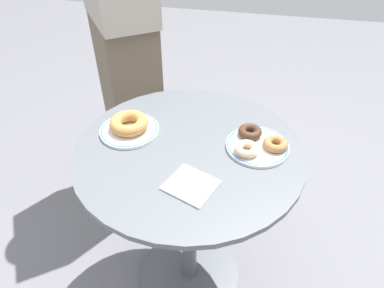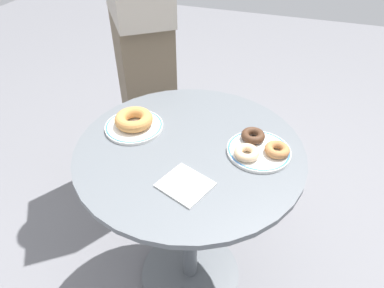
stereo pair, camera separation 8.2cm
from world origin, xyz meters
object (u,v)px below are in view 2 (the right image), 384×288
at_px(donut_old_fashioned, 134,119).
at_px(person_figure, 141,33).
at_px(plate_right, 259,151).
at_px(paper_napkin, 185,185).
at_px(cafe_table, 190,204).
at_px(donut_chocolate, 253,136).
at_px(plate_left, 134,126).
at_px(donut_glazed, 247,153).
at_px(donut_cinnamon, 277,150).

xyz_separation_m(donut_old_fashioned, person_figure, (-0.21, 0.51, 0.07)).
distance_m(plate_right, paper_napkin, 0.25).
height_order(donut_old_fashioned, paper_napkin, donut_old_fashioned).
bearing_deg(cafe_table, donut_chocolate, 25.92).
xyz_separation_m(plate_right, paper_napkin, (-0.16, -0.20, -0.00)).
height_order(cafe_table, person_figure, person_figure).
height_order(plate_left, person_figure, person_figure).
height_order(cafe_table, donut_glazed, donut_glazed).
bearing_deg(person_figure, paper_napkin, -57.49).
xyz_separation_m(cafe_table, donut_chocolate, (0.17, 0.08, 0.28)).
distance_m(plate_right, person_figure, 0.80).
xyz_separation_m(cafe_table, plate_left, (-0.20, 0.03, 0.26)).
xyz_separation_m(donut_glazed, paper_napkin, (-0.13, -0.15, -0.02)).
bearing_deg(cafe_table, donut_cinnamon, 9.22).
xyz_separation_m(donut_old_fashioned, donut_glazed, (0.37, -0.04, -0.01)).
relative_size(cafe_table, donut_chocolate, 9.88).
bearing_deg(donut_old_fashioned, plate_right, 0.25).
height_order(plate_left, donut_cinnamon, donut_cinnamon).
xyz_separation_m(donut_chocolate, donut_glazed, (-0.00, -0.08, 0.00)).
distance_m(cafe_table, paper_napkin, 0.30).
distance_m(plate_left, paper_napkin, 0.31).
relative_size(donut_old_fashioned, donut_chocolate, 1.69).
relative_size(plate_left, person_figure, 0.11).
height_order(cafe_table, donut_chocolate, donut_chocolate).
relative_size(plate_right, donut_old_fashioned, 1.53).
height_order(donut_chocolate, paper_napkin, donut_chocolate).
height_order(donut_cinnamon, donut_glazed, same).
bearing_deg(donut_glazed, paper_napkin, -130.13).
distance_m(plate_left, donut_cinnamon, 0.45).
distance_m(cafe_table, donut_chocolate, 0.34).
bearing_deg(paper_napkin, donut_old_fashioned, 141.15).
distance_m(donut_glazed, person_figure, 0.80).
relative_size(cafe_table, donut_cinnamon, 9.88).
relative_size(plate_left, donut_chocolate, 2.56).
relative_size(donut_cinnamon, donut_glazed, 1.00).
bearing_deg(donut_cinnamon, plate_right, 179.90).
xyz_separation_m(plate_right, donut_glazed, (-0.03, -0.04, 0.02)).
bearing_deg(plate_right, donut_old_fashioned, -179.75).
distance_m(donut_glazed, paper_napkin, 0.20).
distance_m(cafe_table, plate_left, 0.33).
bearing_deg(cafe_table, person_figure, 126.60).
distance_m(donut_cinnamon, donut_glazed, 0.09).
bearing_deg(donut_old_fashioned, paper_napkin, -38.85).
xyz_separation_m(donut_old_fashioned, paper_napkin, (0.24, -0.19, -0.03)).
relative_size(plate_left, plate_right, 0.99).
xyz_separation_m(plate_left, donut_old_fashioned, (-0.00, 0.00, 0.02)).
bearing_deg(donut_chocolate, plate_right, -58.45).
bearing_deg(cafe_table, donut_old_fashioned, 168.97).
distance_m(donut_chocolate, paper_napkin, 0.27).
distance_m(donut_old_fashioned, donut_cinnamon, 0.45).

